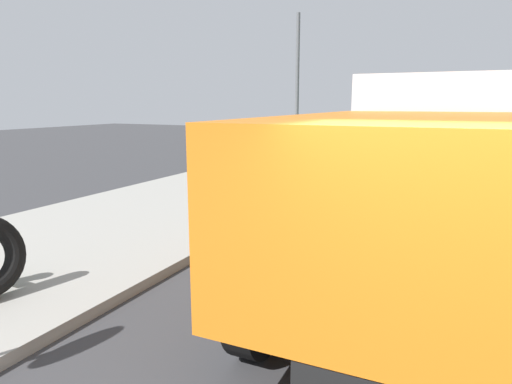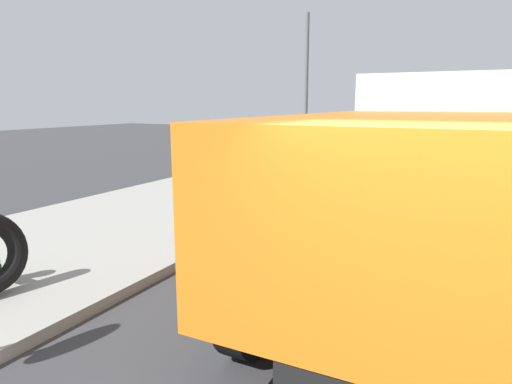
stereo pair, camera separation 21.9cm
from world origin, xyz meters
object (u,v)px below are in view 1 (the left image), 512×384
Objects in this scene: dump_truck_orange at (419,172)px; dump_truck_green at (445,131)px; dump_truck_blue at (455,119)px; street_light_pole at (297,98)px; dump_truck_yellow at (496,115)px.

dump_truck_orange is 0.99× the size of dump_truck_green.
street_light_pole is (-14.38, 4.12, 1.06)m from dump_truck_blue.
dump_truck_orange is at bearing 176.15° from dump_truck_yellow.
dump_truck_blue is at bearing -15.98° from street_light_pole.
dump_truck_blue is at bearing 0.44° from dump_truck_green.
dump_truck_blue is 1.40× the size of street_light_pole.
dump_truck_green and dump_truck_yellow have the same top height.
dump_truck_orange is 31.07m from dump_truck_yellow.
dump_truck_green is (9.60, 0.20, 0.00)m from dump_truck_orange.
dump_truck_orange is 1.40× the size of street_light_pole.
dump_truck_green is at bearing 173.90° from dump_truck_yellow.
dump_truck_blue and dump_truck_yellow have the same top height.
dump_truck_orange is 8.36m from street_light_pole.
street_light_pole is at bearing 164.02° from dump_truck_blue.
dump_truck_green is 1.00× the size of dump_truck_yellow.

